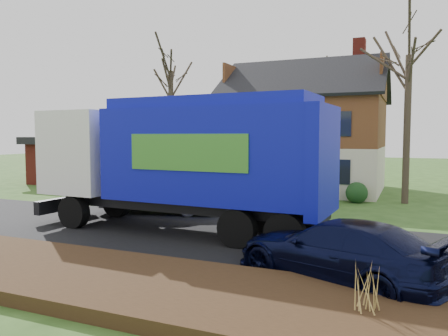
% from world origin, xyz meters
% --- Properties ---
extents(ground, '(120.00, 120.00, 0.00)m').
position_xyz_m(ground, '(0.00, 0.00, 0.00)').
color(ground, '#2A4918').
rests_on(ground, ground).
extents(road, '(80.00, 7.00, 0.02)m').
position_xyz_m(road, '(0.00, 0.00, 0.01)').
color(road, black).
rests_on(road, ground).
extents(mulch_verge, '(80.00, 3.50, 0.30)m').
position_xyz_m(mulch_verge, '(0.00, -5.30, 0.15)').
color(mulch_verge, black).
rests_on(mulch_verge, ground).
extents(main_house, '(12.95, 8.95, 9.26)m').
position_xyz_m(main_house, '(1.49, 13.91, 4.03)').
color(main_house, beige).
rests_on(main_house, ground).
extents(ranch_house, '(9.80, 8.20, 3.70)m').
position_xyz_m(ranch_house, '(-12.00, 13.00, 1.81)').
color(ranch_house, maroon).
rests_on(ranch_house, ground).
extents(garbage_truck, '(10.95, 3.36, 4.65)m').
position_xyz_m(garbage_truck, '(0.78, 0.32, 2.68)').
color(garbage_truck, black).
rests_on(garbage_truck, ground).
extents(silver_sedan, '(5.47, 2.92, 1.71)m').
position_xyz_m(silver_sedan, '(-2.03, 3.31, 0.86)').
color(silver_sedan, '#A3A4AA').
rests_on(silver_sedan, ground).
extents(navy_wagon, '(5.43, 3.76, 1.46)m').
position_xyz_m(navy_wagon, '(6.55, -2.92, 0.73)').
color(navy_wagon, black).
rests_on(navy_wagon, ground).
extents(tree_front_west, '(3.31, 3.31, 9.85)m').
position_xyz_m(tree_front_west, '(-4.74, 9.01, 8.11)').
color(tree_front_west, '#382E22').
rests_on(tree_front_west, ground).
extents(tree_front_east, '(3.77, 3.77, 10.46)m').
position_xyz_m(tree_front_east, '(7.85, 10.39, 8.51)').
color(tree_front_east, '#3F3326').
rests_on(tree_front_east, ground).
extents(tree_back, '(3.19, 3.19, 10.09)m').
position_xyz_m(tree_back, '(3.01, 20.69, 8.41)').
color(tree_back, '#453A29').
rests_on(tree_back, ground).
extents(grass_clump_east, '(0.33, 0.27, 0.82)m').
position_xyz_m(grass_clump_east, '(7.43, -5.18, 0.71)').
color(grass_clump_east, tan).
rests_on(grass_clump_east, mulch_verge).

